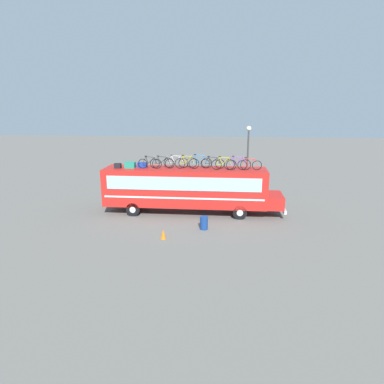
{
  "coord_description": "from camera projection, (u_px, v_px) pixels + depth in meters",
  "views": [
    {
      "loc": [
        2.65,
        -22.77,
        7.46
      ],
      "look_at": [
        0.5,
        0.0,
        1.53
      ],
      "focal_mm": 31.33,
      "sensor_mm": 36.0,
      "label": 1
    }
  ],
  "objects": [
    {
      "name": "rooftop_bicycle_7",
      "position": [
        224.0,
        164.0,
        22.67
      ],
      "size": [
        1.71,
        0.44,
        0.93
      ],
      "color": "black",
      "rests_on": "bus"
    },
    {
      "name": "rooftop_bicycle_9",
      "position": [
        250.0,
        165.0,
        22.67
      ],
      "size": [
        1.64,
        0.44,
        0.87
      ],
      "color": "black",
      "rests_on": "bus"
    },
    {
      "name": "luggage_bag_2",
      "position": [
        130.0,
        165.0,
        23.46
      ],
      "size": [
        0.7,
        0.56,
        0.4
      ],
      "primitive_type": "cube",
      "color": "#1E7F66",
      "rests_on": "bus"
    },
    {
      "name": "traffic_cone",
      "position": [
        163.0,
        234.0,
        19.25
      ],
      "size": [
        0.31,
        0.31,
        0.56
      ],
      "primitive_type": "cone",
      "color": "orange",
      "rests_on": "ground"
    },
    {
      "name": "rooftop_bicycle_4",
      "position": [
        187.0,
        163.0,
        23.12
      ],
      "size": [
        1.7,
        0.44,
        0.96
      ],
      "color": "black",
      "rests_on": "bus"
    },
    {
      "name": "ground_plane",
      "position": [
        185.0,
        212.0,
        24.06
      ],
      "size": [
        120.0,
        120.0,
        0.0
      ],
      "primitive_type": "plane",
      "color": "#605E59"
    },
    {
      "name": "bus",
      "position": [
        188.0,
        187.0,
        23.57
      ],
      "size": [
        12.58,
        2.53,
        3.2
      ],
      "color": "red",
      "rests_on": "ground"
    },
    {
      "name": "rooftop_bicycle_3",
      "position": [
        176.0,
        162.0,
        23.42
      ],
      "size": [
        1.75,
        0.44,
        0.93
      ],
      "color": "black",
      "rests_on": "bus"
    },
    {
      "name": "trash_bin",
      "position": [
        204.0,
        223.0,
        20.7
      ],
      "size": [
        0.49,
        0.49,
        0.83
      ],
      "primitive_type": "cylinder",
      "color": "navy",
      "rests_on": "ground"
    },
    {
      "name": "rooftop_bicycle_6",
      "position": [
        212.0,
        163.0,
        23.27
      ],
      "size": [
        1.68,
        0.44,
        0.86
      ],
      "color": "black",
      "rests_on": "bus"
    },
    {
      "name": "rooftop_bicycle_5",
      "position": [
        199.0,
        162.0,
        23.33
      ],
      "size": [
        1.78,
        0.44,
        0.98
      ],
      "color": "black",
      "rests_on": "bus"
    },
    {
      "name": "rooftop_bicycle_1",
      "position": [
        150.0,
        163.0,
        23.21
      ],
      "size": [
        1.66,
        0.44,
        0.89
      ],
      "color": "black",
      "rests_on": "bus"
    },
    {
      "name": "luggage_bag_1",
      "position": [
        118.0,
        166.0,
        23.35
      ],
      "size": [
        0.46,
        0.32,
        0.34
      ],
      "primitive_type": "cube",
      "color": "black",
      "rests_on": "bus"
    },
    {
      "name": "luggage_bag_3",
      "position": [
        142.0,
        165.0,
        23.7
      ],
      "size": [
        0.66,
        0.43,
        0.33
      ],
      "primitive_type": "cube",
      "color": "#193899",
      "rests_on": "bus"
    },
    {
      "name": "street_lamp",
      "position": [
        248.0,
        152.0,
        27.44
      ],
      "size": [
        0.39,
        0.39,
        5.85
      ],
      "color": "#38383D",
      "rests_on": "ground"
    },
    {
      "name": "rooftop_bicycle_8",
      "position": [
        237.0,
        164.0,
        22.68
      ],
      "size": [
        1.82,
        0.44,
        0.96
      ],
      "color": "black",
      "rests_on": "bus"
    },
    {
      "name": "rooftop_bicycle_2",
      "position": [
        162.0,
        163.0,
        23.27
      ],
      "size": [
        1.73,
        0.44,
        0.89
      ],
      "color": "black",
      "rests_on": "bus"
    }
  ]
}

